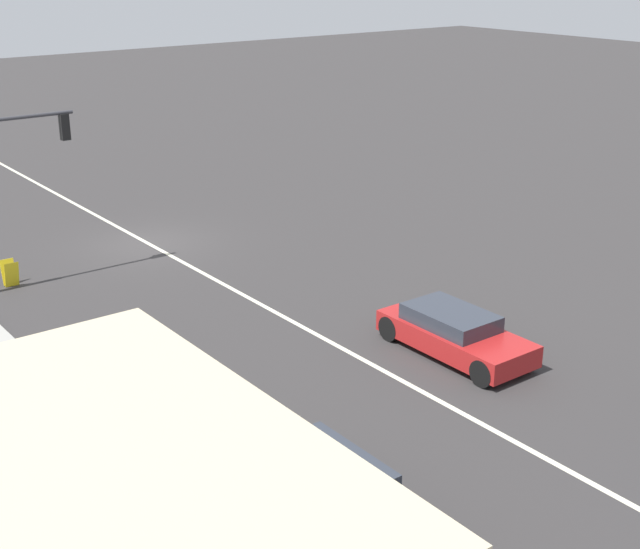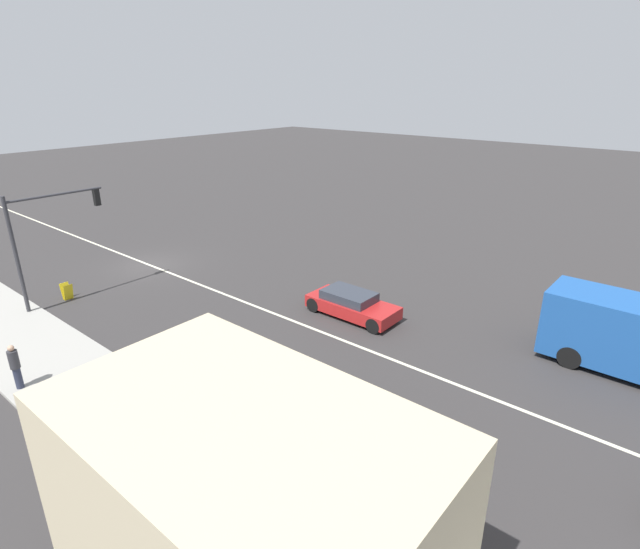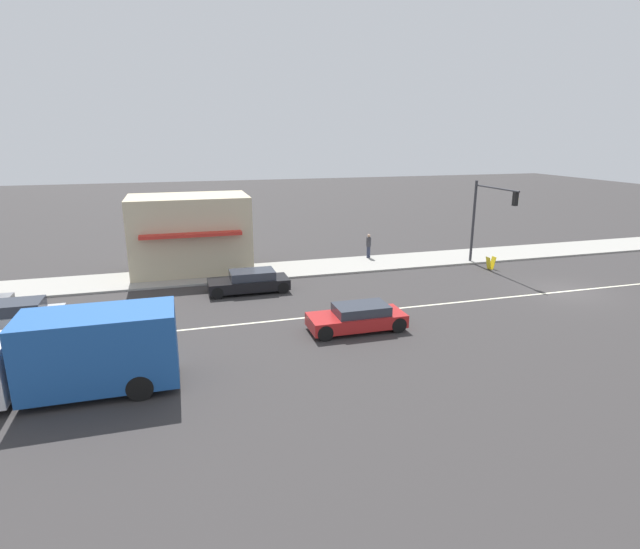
{
  "view_description": "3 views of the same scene",
  "coord_description": "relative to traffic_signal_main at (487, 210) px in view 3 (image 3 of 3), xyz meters",
  "views": [
    {
      "loc": [
        13.9,
        28.89,
        10.32
      ],
      "look_at": [
        0.1,
        10.72,
        1.93
      ],
      "focal_mm": 50.0,
      "sensor_mm": 36.0,
      "label": 1
    },
    {
      "loc": [
        15.27,
        26.27,
        10.43
      ],
      "look_at": [
        -1.04,
        12.67,
        2.21
      ],
      "focal_mm": 28.0,
      "sensor_mm": 36.0,
      "label": 2
    },
    {
      "loc": [
        -22.34,
        21.28,
        8.64
      ],
      "look_at": [
        -0.67,
        15.01,
        2.35
      ],
      "focal_mm": 28.0,
      "sensor_mm": 36.0,
      "label": 3
    }
  ],
  "objects": [
    {
      "name": "sidewalk_right",
      "position": [
        2.88,
        16.93,
        -3.84
      ],
      "size": [
        4.0,
        73.0,
        0.12
      ],
      "primitive_type": "cube",
      "color": "#9E9B93",
      "rests_on": "ground"
    },
    {
      "name": "ground_plane",
      "position": [
        -6.12,
        16.43,
        -3.9
      ],
      "size": [
        160.0,
        160.0,
        0.0
      ],
      "primitive_type": "plane",
      "color": "#333030"
    },
    {
      "name": "pedestrian",
      "position": [
        4.31,
        6.58,
        -2.87
      ],
      "size": [
        0.34,
        0.34,
        1.72
      ],
      "color": "#282D42",
      "rests_on": "sidewalk_right"
    },
    {
      "name": "warning_aframe_sign",
      "position": [
        -0.58,
        -0.26,
        -3.47
      ],
      "size": [
        0.45,
        0.53,
        0.84
      ],
      "color": "yellow",
      "rests_on": "ground"
    },
    {
      "name": "traffic_signal_main",
      "position": [
        0.0,
        0.0,
        0.0
      ],
      "size": [
        4.59,
        0.34,
        5.6
      ],
      "color": "#333338",
      "rests_on": "sidewalk_right"
    },
    {
      "name": "lane_marking_center",
      "position": [
        -6.12,
        -1.57,
        -3.9
      ],
      "size": [
        0.16,
        60.0,
        0.01
      ],
      "primitive_type": "cube",
      "color": "beige",
      "rests_on": "ground"
    },
    {
      "name": "hatchback_red",
      "position": [
        -8.32,
        12.09,
        -3.3
      ],
      "size": [
        1.83,
        4.42,
        1.21
      ],
      "color": "#AD1E1E",
      "rests_on": "ground"
    },
    {
      "name": "delivery_truck",
      "position": [
        -11.12,
        23.49,
        -2.43
      ],
      "size": [
        2.44,
        7.5,
        2.87
      ],
      "color": "silver",
      "rests_on": "ground"
    },
    {
      "name": "suv_black",
      "position": [
        -1.12,
        15.99,
        -3.29
      ],
      "size": [
        1.85,
        4.54,
        1.25
      ],
      "color": "black",
      "rests_on": "ground"
    },
    {
      "name": "building_corner_store",
      "position": [
        4.46,
        18.95,
        -1.35
      ],
      "size": [
        5.27,
        7.49,
        4.85
      ],
      "color": "#C6B793",
      "rests_on": "sidewalk_right"
    },
    {
      "name": "sedan_silver",
      "position": [
        -3.92,
        27.35,
        -3.26
      ],
      "size": [
        1.9,
        4.44,
        1.34
      ],
      "color": "#B7BABF",
      "rests_on": "ground"
    }
  ]
}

